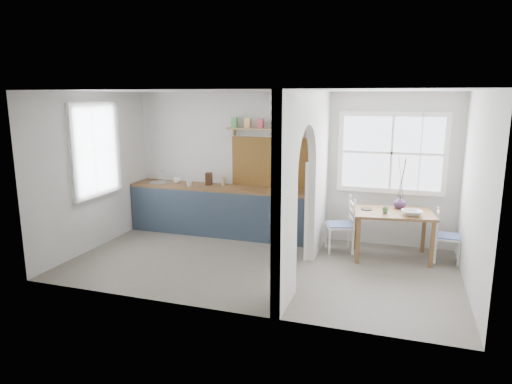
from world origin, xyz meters
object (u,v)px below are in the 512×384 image
(dining_table, at_px, (392,235))
(kettle, at_px, (288,185))
(chair_right, at_px, (448,236))
(vase, at_px, (400,202))
(chair_left, at_px, (340,224))

(dining_table, relative_size, kettle, 4.81)
(chair_right, distance_m, vase, 0.88)
(dining_table, relative_size, chair_left, 1.31)
(chair_left, relative_size, kettle, 3.66)
(dining_table, height_order, kettle, kettle)
(kettle, bearing_deg, chair_right, -14.92)
(chair_left, distance_m, kettle, 1.13)
(chair_right, height_order, kettle, kettle)
(chair_right, bearing_deg, dining_table, 99.56)
(kettle, relative_size, vase, 1.18)
(dining_table, relative_size, vase, 5.69)
(kettle, distance_m, vase, 1.87)
(kettle, height_order, vase, kettle)
(vase, bearing_deg, kettle, 179.15)
(kettle, bearing_deg, vase, -11.70)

